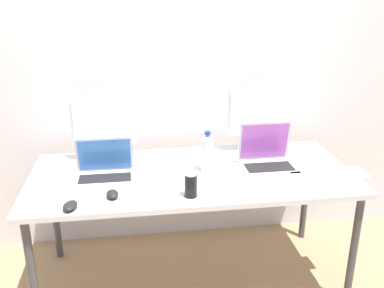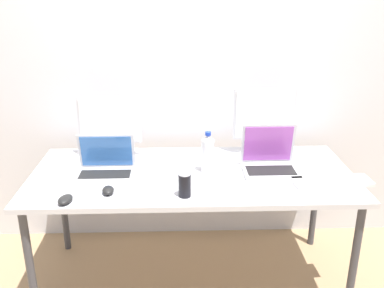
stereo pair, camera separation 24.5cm
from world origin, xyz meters
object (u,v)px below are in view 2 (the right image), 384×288
water_bottle (208,154)px  soda_can_near_keyboard (185,185)px  work_desk (192,181)px  laptop_secondary (269,160)px  monitor_left (110,126)px  keyboard_main (332,182)px  mouse_by_keyboard (108,190)px  monitor_center (264,119)px  mouse_by_laptop (65,199)px  laptop_silver (106,166)px

water_bottle → soda_can_near_keyboard: water_bottle is taller
work_desk → laptop_secondary: 0.47m
monitor_left → keyboard_main: monitor_left is taller
soda_can_near_keyboard → water_bottle: bearing=65.3°
laptop_secondary → mouse_by_keyboard: (-0.91, -0.28, -0.04)m
laptop_secondary → soda_can_near_keyboard: (-0.51, -0.32, 0.00)m
laptop_secondary → keyboard_main: 0.38m
monitor_center → mouse_by_laptop: bearing=-150.0°
monitor_left → monitor_center: (0.98, 0.02, 0.03)m
laptop_silver → keyboard_main: 1.29m
monitor_left → mouse_by_keyboard: bearing=-84.0°
keyboard_main → water_bottle: (-0.68, 0.18, 0.10)m
monitor_left → soda_can_near_keyboard: (0.46, -0.58, -0.14)m
water_bottle → soda_can_near_keyboard: size_ratio=1.98×
keyboard_main → water_bottle: bearing=161.8°
monitor_center → laptop_secondary: 0.33m
monitor_left → laptop_silver: monitor_left is taller
monitor_center → monitor_left: bearing=-178.8°
monitor_left → mouse_by_keyboard: (0.06, -0.53, -0.18)m
laptop_silver → mouse_by_laptop: laptop_silver is taller
keyboard_main → mouse_by_laptop: bearing=-176.5°
work_desk → soda_can_near_keyboard: 0.32m
mouse_by_laptop → soda_can_near_keyboard: (0.61, 0.05, 0.05)m
mouse_by_laptop → water_bottle: (0.75, 0.36, 0.10)m
water_bottle → keyboard_main: bearing=-14.6°
monitor_center → laptop_silver: size_ratio=1.30×
monitor_left → mouse_by_laptop: bearing=-103.1°
work_desk → water_bottle: (0.09, 0.01, 0.17)m
monitor_center → laptop_secondary: bearing=-92.5°
laptop_silver → mouse_by_keyboard: 0.25m
monitor_center → soda_can_near_keyboard: (-0.52, -0.60, -0.17)m
monitor_left → soda_can_near_keyboard: size_ratio=3.11×
water_bottle → monitor_center: bearing=37.8°
keyboard_main → mouse_by_laptop: 1.44m
mouse_by_keyboard → water_bottle: bearing=18.8°
monitor_center → laptop_secondary: size_ratio=1.34×
work_desk → laptop_silver: 0.51m
work_desk → mouse_by_keyboard: size_ratio=20.21×
laptop_silver → mouse_by_keyboard: (0.05, -0.25, -0.04)m
laptop_silver → mouse_by_laptop: (-0.15, -0.34, -0.04)m
keyboard_main → mouse_by_laptop: size_ratio=4.11×
monitor_left → mouse_by_keyboard: monitor_left is taller
mouse_by_keyboard → keyboard_main: bearing=-2.9°
monitor_center → mouse_by_laptop: size_ratio=4.04×
work_desk → monitor_left: bearing=151.0°
monitor_left → mouse_by_laptop: size_ratio=3.72×
mouse_by_keyboard → mouse_by_laptop: size_ratio=0.88×
work_desk → mouse_by_keyboard: mouse_by_keyboard is taller
water_bottle → soda_can_near_keyboard: bearing=-114.7°
laptop_secondary → soda_can_near_keyboard: size_ratio=2.53×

